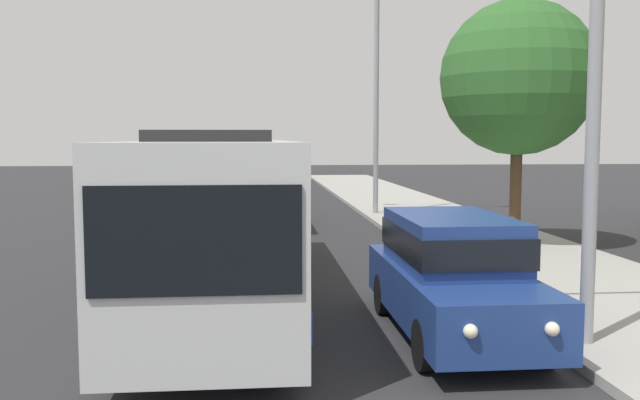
# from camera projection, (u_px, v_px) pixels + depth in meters

# --- Properties ---
(bus_lead) EXTENTS (2.58, 11.65, 3.21)m
(bus_lead) POSITION_uv_depth(u_px,v_px,m) (222.00, 212.00, 13.09)
(bus_lead) COLOR silver
(bus_lead) RESTS_ON ground_plane
(bus_second_in_line) EXTENTS (2.58, 10.82, 3.21)m
(bus_second_in_line) POSITION_uv_depth(u_px,v_px,m) (238.00, 176.00, 25.97)
(bus_second_in_line) COLOR silver
(bus_second_in_line) RESTS_ON ground_plane
(bus_middle) EXTENTS (2.58, 10.91, 3.21)m
(bus_middle) POSITION_uv_depth(u_px,v_px,m) (244.00, 164.00, 38.46)
(bus_middle) COLOR silver
(bus_middle) RESTS_ON ground_plane
(bus_fourth_in_line) EXTENTS (2.58, 11.70, 3.21)m
(bus_fourth_in_line) POSITION_uv_depth(u_px,v_px,m) (247.00, 158.00, 50.93)
(bus_fourth_in_line) COLOR maroon
(bus_fourth_in_line) RESTS_ON ground_plane
(white_suv) EXTENTS (1.86, 4.96, 1.90)m
(white_suv) POSITION_uv_depth(u_px,v_px,m) (452.00, 271.00, 10.67)
(white_suv) COLOR navy
(white_suv) RESTS_ON ground_plane
(box_truck_oncoming) EXTENTS (2.35, 7.29, 3.15)m
(box_truck_oncoming) POSITION_uv_depth(u_px,v_px,m) (209.00, 155.00, 57.77)
(box_truck_oncoming) COLOR black
(box_truck_oncoming) RESTS_ON ground_plane
(streetlamp_near) EXTENTS (6.40, 0.28, 7.80)m
(streetlamp_near) POSITION_uv_depth(u_px,v_px,m) (598.00, 1.00, 9.48)
(streetlamp_near) COLOR gray
(streetlamp_near) RESTS_ON sidewalk
(streetlamp_mid) EXTENTS (5.99, 0.28, 8.82)m
(streetlamp_mid) POSITION_uv_depth(u_px,v_px,m) (376.00, 77.00, 26.79)
(streetlamp_mid) COLOR gray
(streetlamp_mid) RESTS_ON sidewalk
(roadside_tree) EXTENTS (4.28, 4.28, 6.76)m
(roadside_tree) POSITION_uv_depth(u_px,v_px,m) (518.00, 78.00, 18.82)
(roadside_tree) COLOR #4C3823
(roadside_tree) RESTS_ON sidewalk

